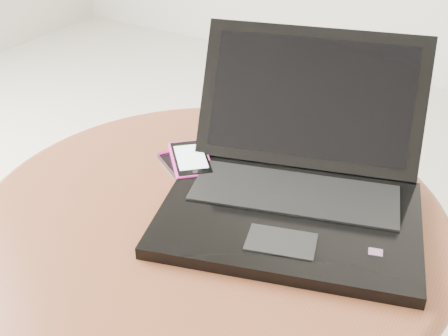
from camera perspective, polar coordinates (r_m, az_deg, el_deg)
The scene contains 4 objects.
table at distance 0.89m, azimuth -1.31°, elevation -10.19°, with size 0.68×0.68×0.54m.
laptop at distance 0.81m, azimuth 7.16°, elevation -1.26°, with size 0.43×0.43×0.21m.
phone_black at distance 0.90m, azimuth -3.88°, elevation 0.19°, with size 0.12×0.10×0.01m.
phone_pink at distance 0.89m, azimuth -3.34°, elevation 0.78°, with size 0.11×0.12×0.01m.
Camera 1 is at (0.35, -0.45, 1.02)m, focal length 45.71 mm.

